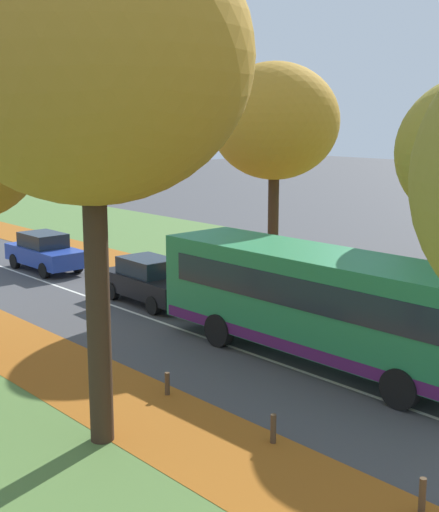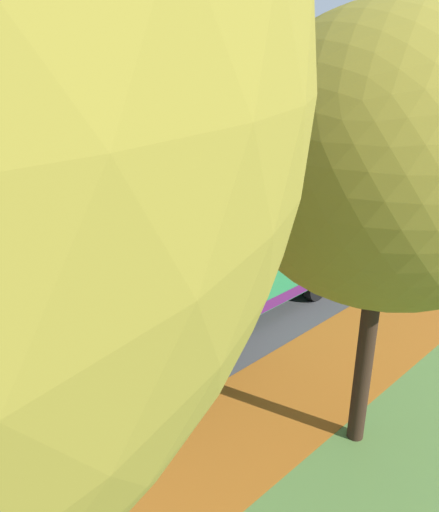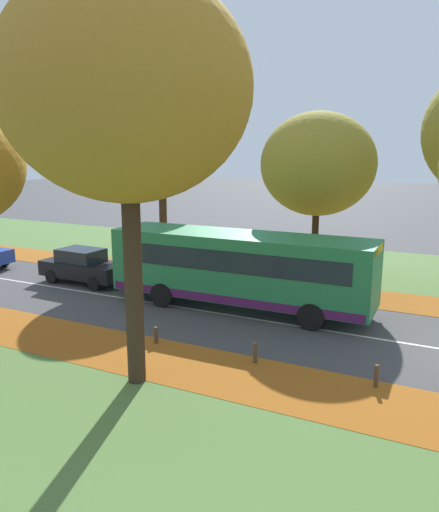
% 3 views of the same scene
% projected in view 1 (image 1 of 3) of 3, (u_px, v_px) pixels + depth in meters
% --- Properties ---
extents(leaf_litter_left, '(2.80, 60.00, 0.00)m').
position_uv_depth(leaf_litter_left, '(54.00, 365.00, 19.02)').
color(leaf_litter_left, '#9E5619').
rests_on(leaf_litter_left, grass_verge_left).
extents(grass_verge_right, '(12.00, 90.00, 0.01)m').
position_uv_depth(grass_verge_right, '(260.00, 262.00, 32.44)').
color(grass_verge_right, '#517538').
rests_on(grass_verge_right, ground).
extents(leaf_litter_right, '(2.80, 60.00, 0.00)m').
position_uv_depth(leaf_litter_right, '(288.00, 305.00, 25.05)').
color(leaf_litter_right, '#9E5619').
rests_on(leaf_litter_right, grass_verge_right).
extents(road_centre_line, '(0.12, 80.00, 0.01)m').
position_uv_depth(road_centre_line, '(85.00, 296.00, 26.41)').
color(road_centre_line, silver).
rests_on(road_centre_line, ground).
extents(tree_left_near, '(6.17, 6.17, 10.42)m').
position_uv_depth(tree_left_near, '(90.00, 57.00, 13.20)').
color(tree_left_near, '#382619').
rests_on(tree_left_near, ground).
extents(tree_right_mid, '(4.80, 4.80, 8.52)m').
position_uv_depth(tree_right_mid, '(275.00, 122.00, 26.29)').
color(tree_right_mid, '#382619').
rests_on(tree_right_mid, ground).
extents(bollard_third, '(0.12, 0.12, 0.63)m').
position_uv_depth(bollard_third, '(422.00, 496.00, 11.91)').
color(bollard_third, '#4C3823').
rests_on(bollard_third, ground).
extents(bollard_fourth, '(0.12, 0.12, 0.62)m').
position_uv_depth(bollard_fourth, '(273.00, 429.00, 14.45)').
color(bollard_fourth, '#4C3823').
rests_on(bollard_fourth, ground).
extents(bollard_fifth, '(0.12, 0.12, 0.56)m').
position_uv_depth(bollard_fifth, '(167.00, 384.00, 16.97)').
color(bollard_fifth, '#4C3823').
rests_on(bollard_fifth, ground).
extents(bus, '(2.76, 10.43, 2.98)m').
position_uv_depth(bus, '(325.00, 301.00, 19.01)').
color(bus, '#237A47').
rests_on(bus, ground).
extents(car_black_lead, '(1.90, 4.26, 1.62)m').
position_uv_depth(car_black_lead, '(150.00, 281.00, 25.25)').
color(car_black_lead, black).
rests_on(car_black_lead, ground).
extents(car_blue_following, '(1.81, 4.21, 1.62)m').
position_uv_depth(car_blue_following, '(45.00, 252.00, 30.61)').
color(car_blue_following, '#233D9E').
rests_on(car_blue_following, ground).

